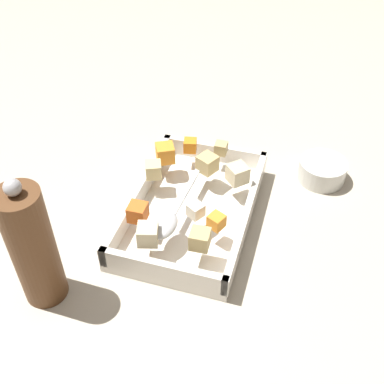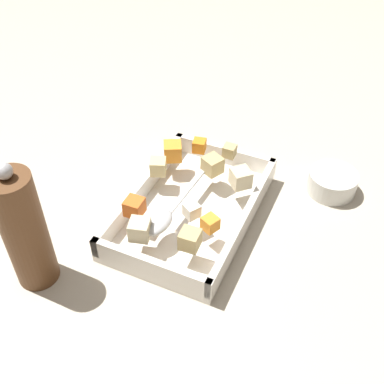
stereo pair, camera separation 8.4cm
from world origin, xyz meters
The scene contains 16 objects.
ground_plane centered at (0.00, 0.00, 0.00)m, with size 4.00×4.00×0.00m, color #BCB29E.
baking_dish centered at (-0.01, 0.00, 0.02)m, with size 0.33×0.21×0.05m.
carrot_chunk_corner_sw centered at (0.07, -0.07, 0.07)m, with size 0.03×0.03×0.03m, color orange.
carrot_chunk_corner_ne centered at (0.05, 0.06, 0.06)m, with size 0.02×0.02×0.02m, color orange.
carrot_chunk_far_right centered at (-0.10, -0.08, 0.07)m, with size 0.03×0.03×0.03m, color orange.
carrot_chunk_corner_nw centered at (-0.14, -0.04, 0.06)m, with size 0.02×0.02×0.02m, color orange.
potato_chunk_back_center centered at (-0.08, 0.07, 0.07)m, with size 0.03×0.03×0.03m, color beige.
potato_chunk_heap_top centered at (0.11, -0.04, 0.07)m, with size 0.03×0.03×0.03m, color beige.
potato_chunk_mid_left centered at (0.10, 0.05, 0.07)m, with size 0.03×0.03×0.03m, color tan.
potato_chunk_far_left centered at (-0.15, 0.02, 0.06)m, with size 0.02×0.02×0.02m, color tan.
potato_chunk_near_left centered at (-0.05, -0.08, 0.07)m, with size 0.03×0.03×0.03m, color #E0CC89.
potato_chunk_corner_se centered at (-0.09, 0.01, 0.07)m, with size 0.03×0.03×0.03m, color tan.
parsnip_chunk_near_right centered at (0.03, 0.02, 0.06)m, with size 0.02×0.02×0.02m, color silver.
serving_spoon centered at (0.07, -0.02, 0.06)m, with size 0.21×0.04×0.02m.
pepper_mill centered at (0.21, -0.17, 0.11)m, with size 0.07×0.07×0.23m.
small_prep_bowl centered at (-0.19, 0.22, 0.02)m, with size 0.09×0.09×0.04m, color silver.
Camera 2 is at (0.55, 0.26, 0.63)m, focal length 44.56 mm.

